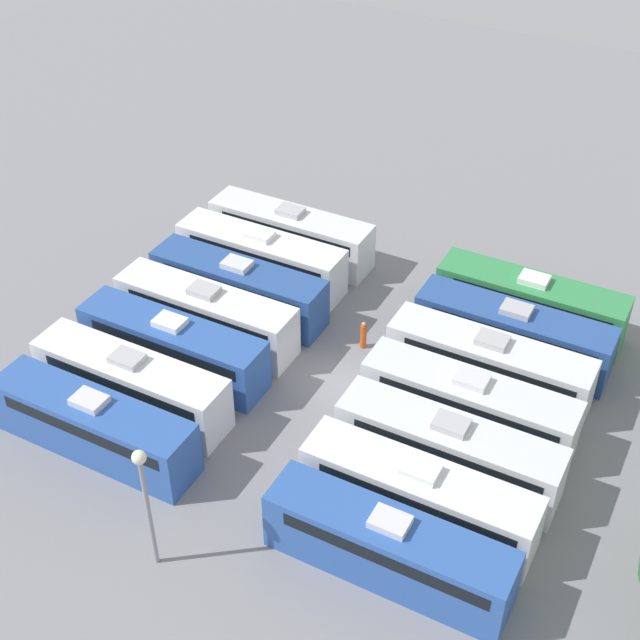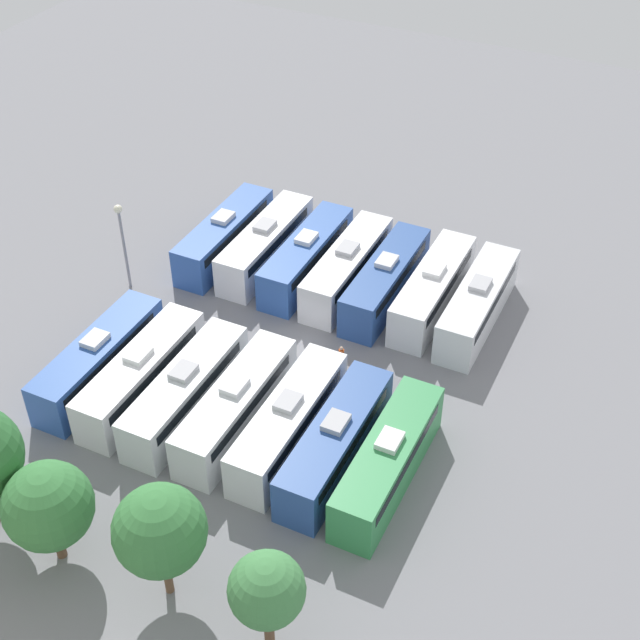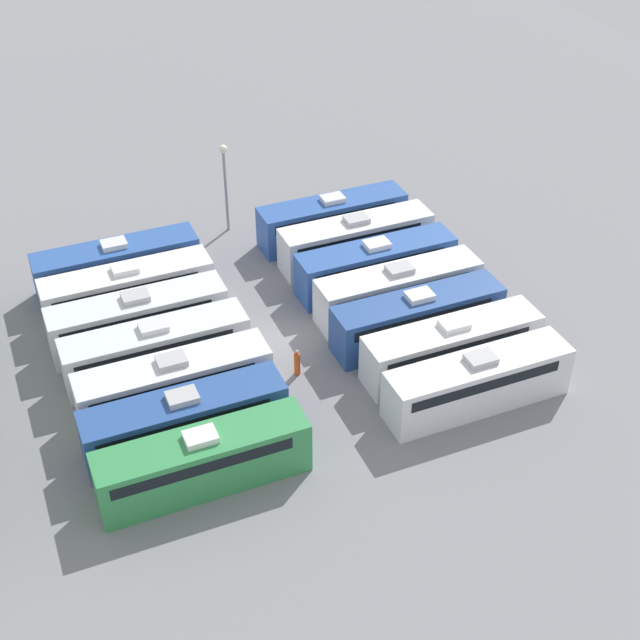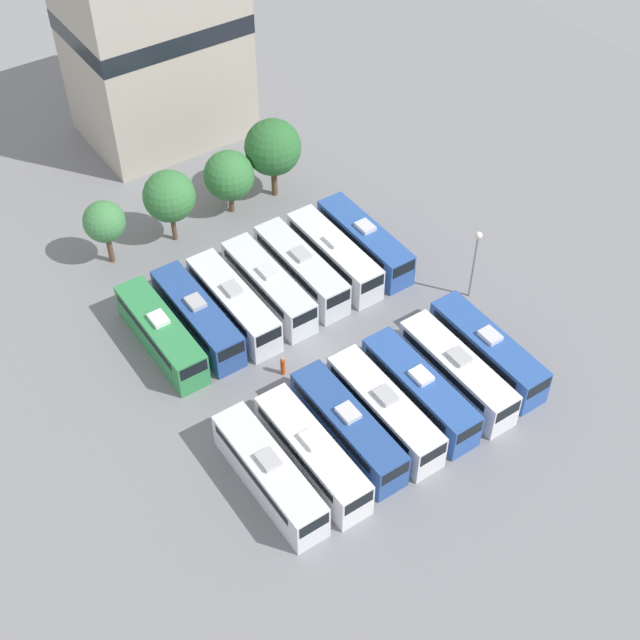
# 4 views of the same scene
# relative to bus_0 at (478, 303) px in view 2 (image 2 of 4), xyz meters

# --- Properties ---
(ground_plane) EXTENTS (111.63, 111.63, 0.00)m
(ground_plane) POSITION_rel_bus_0_xyz_m (9.68, 7.80, -1.67)
(ground_plane) COLOR gray
(bus_0) EXTENTS (2.56, 10.69, 3.39)m
(bus_0) POSITION_rel_bus_0_xyz_m (0.00, 0.00, 0.00)
(bus_0) COLOR silver
(bus_0) RESTS_ON ground_plane
(bus_1) EXTENTS (2.56, 10.69, 3.39)m
(bus_1) POSITION_rel_bus_0_xyz_m (3.28, -0.23, 0.00)
(bus_1) COLOR white
(bus_1) RESTS_ON ground_plane
(bus_2) EXTENTS (2.56, 10.69, 3.39)m
(bus_2) POSITION_rel_bus_0_xyz_m (6.57, 0.23, 0.00)
(bus_2) COLOR #284C93
(bus_2) RESTS_ON ground_plane
(bus_3) EXTENTS (2.56, 10.69, 3.39)m
(bus_3) POSITION_rel_bus_0_xyz_m (9.60, 0.00, 0.00)
(bus_3) COLOR silver
(bus_3) RESTS_ON ground_plane
(bus_4) EXTENTS (2.56, 10.69, 3.39)m
(bus_4) POSITION_rel_bus_0_xyz_m (12.80, 0.03, 0.00)
(bus_4) COLOR #2D56A8
(bus_4) RESTS_ON ground_plane
(bus_5) EXTENTS (2.56, 10.69, 3.39)m
(bus_5) POSITION_rel_bus_0_xyz_m (16.21, -0.10, 0.00)
(bus_5) COLOR white
(bus_5) RESTS_ON ground_plane
(bus_6) EXTENTS (2.56, 10.69, 3.39)m
(bus_6) POSITION_rel_bus_0_xyz_m (19.50, 0.23, 0.00)
(bus_6) COLOR #2D56A8
(bus_6) RESTS_ON ground_plane
(bus_7) EXTENTS (2.56, 10.69, 3.39)m
(bus_7) POSITION_rel_bus_0_xyz_m (0.06, 15.66, 0.00)
(bus_7) COLOR #338C4C
(bus_7) RESTS_ON ground_plane
(bus_8) EXTENTS (2.56, 10.69, 3.39)m
(bus_8) POSITION_rel_bus_0_xyz_m (3.23, 15.67, 0.00)
(bus_8) COLOR #284C93
(bus_8) RESTS_ON ground_plane
(bus_9) EXTENTS (2.56, 10.69, 3.39)m
(bus_9) POSITION_rel_bus_0_xyz_m (6.32, 15.40, 0.00)
(bus_9) COLOR silver
(bus_9) RESTS_ON ground_plane
(bus_10) EXTENTS (2.56, 10.69, 3.39)m
(bus_10) POSITION_rel_bus_0_xyz_m (9.69, 15.54, 0.00)
(bus_10) COLOR silver
(bus_10) RESTS_ON ground_plane
(bus_11) EXTENTS (2.56, 10.69, 3.39)m
(bus_11) POSITION_rel_bus_0_xyz_m (13.00, 15.78, 0.00)
(bus_11) COLOR silver
(bus_11) RESTS_ON ground_plane
(bus_12) EXTENTS (2.56, 10.69, 3.39)m
(bus_12) POSITION_rel_bus_0_xyz_m (16.26, 15.67, 0.00)
(bus_12) COLOR silver
(bus_12) RESTS_ON ground_plane
(bus_13) EXTENTS (2.56, 10.69, 3.39)m
(bus_13) POSITION_rel_bus_0_xyz_m (19.43, 15.66, 0.00)
(bus_13) COLOR #2D56A8
(bus_13) RESTS_ON ground_plane
(worker_person) EXTENTS (0.36, 0.36, 1.74)m
(worker_person) POSITION_rel_bus_0_xyz_m (6.30, 8.15, -0.86)
(worker_person) COLOR #CC4C19
(worker_person) RESTS_ON ground_plane
(light_pole) EXTENTS (0.60, 0.60, 6.71)m
(light_pole) POSITION_rel_bus_0_xyz_m (23.61, 6.70, 2.98)
(light_pole) COLOR gray
(light_pole) RESTS_ON ground_plane
(tree_0) EXTENTS (3.54, 3.54, 6.07)m
(tree_0) POSITION_rel_bus_0_xyz_m (1.18, 27.30, 2.59)
(tree_0) COLOR brown
(tree_0) RESTS_ON ground_plane
(tree_1) EXTENTS (4.50, 4.50, 6.92)m
(tree_1) POSITION_rel_bus_0_xyz_m (7.03, 26.87, 2.99)
(tree_1) COLOR brown
(tree_1) RESTS_ON ground_plane
(tree_2) EXTENTS (4.53, 4.53, 6.15)m
(tree_2) POSITION_rel_bus_0_xyz_m (13.18, 27.51, 2.20)
(tree_2) COLOR brown
(tree_2) RESTS_ON ground_plane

